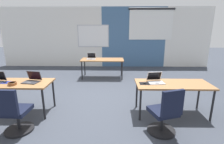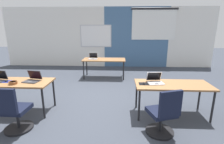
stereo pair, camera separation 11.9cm
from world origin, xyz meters
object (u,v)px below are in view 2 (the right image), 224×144
object	(u,v)px
desk_near_left	(16,84)
snack_bowl	(13,83)
chair_near_right_inner	(163,116)
mouse_near_left_end	(6,81)
laptop_near_right_inner	(155,81)
laptop_far_left	(93,58)
laptop_near_left_inner	(32,79)
chair_near_left_inner	(14,113)
desk_near_right	(173,87)
mouse_near_right_inner	(144,83)
desk_far_center	(104,61)

from	to	relation	value
desk_near_left	snack_bowl	distance (m)	0.21
chair_near_right_inner	mouse_near_left_end	world-z (taller)	chair_near_right_inner
laptop_near_right_inner	mouse_near_left_end	size ratio (longest dim) A/B	3.42
chair_near_right_inner	mouse_near_left_end	bearing A→B (deg)	-31.09
snack_bowl	laptop_near_right_inner	bearing A→B (deg)	4.39
laptop_near_right_inner	mouse_near_left_end	world-z (taller)	laptop_near_right_inner
desk_near_left	laptop_far_left	size ratio (longest dim) A/B	4.83
laptop_near_left_inner	chair_near_right_inner	bearing A→B (deg)	-6.19
laptop_near_right_inner	chair_near_right_inner	distance (m)	0.92
chair_near_left_inner	snack_bowl	distance (m)	0.81
desk_near_right	laptop_near_left_inner	world-z (taller)	laptop_near_left_inner
chair_near_right_inner	chair_near_left_inner	size ratio (longest dim) A/B	1.00
mouse_near_right_inner	laptop_near_left_inner	distance (m)	2.50
mouse_near_left_end	laptop_near_left_inner	size ratio (longest dim) A/B	0.28
snack_bowl	chair_near_left_inner	bearing A→B (deg)	-60.25
chair_near_right_inner	mouse_near_left_end	size ratio (longest dim) A/B	8.67
desk_near_right	chair_near_right_inner	world-z (taller)	chair_near_right_inner
chair_near_right_inner	snack_bowl	xyz separation A→B (m)	(-3.07, 0.60, 0.38)
mouse_near_left_end	chair_near_left_inner	distance (m)	1.06
laptop_near_right_inner	chair_near_right_inner	xyz separation A→B (m)	(0.00, -0.83, -0.39)
chair_near_right_inner	chair_near_left_inner	world-z (taller)	same
mouse_near_left_end	snack_bowl	distance (m)	0.31
laptop_near_left_inner	mouse_near_left_end	bearing A→B (deg)	-164.37
snack_bowl	desk_far_center	bearing A→B (deg)	60.43
desk_far_center	laptop_far_left	world-z (taller)	laptop_far_left
desk_near_left	mouse_near_left_end	bearing A→B (deg)	-177.55
mouse_near_right_inner	snack_bowl	bearing A→B (deg)	-176.94
laptop_near_right_inner	mouse_near_right_inner	size ratio (longest dim) A/B	3.41
chair_near_left_inner	snack_bowl	world-z (taller)	chair_near_left_inner
chair_near_right_inner	laptop_near_right_inner	bearing A→B (deg)	-108.10
desk_near_left	chair_near_left_inner	xyz separation A→B (m)	(0.42, -0.79, -0.28)
desk_far_center	chair_near_right_inner	xyz separation A→B (m)	(1.38, -3.57, -0.28)
laptop_near_left_inner	snack_bowl	xyz separation A→B (m)	(-0.32, -0.22, -0.01)
desk_near_left	chair_near_right_inner	size ratio (longest dim) A/B	1.74
desk_near_left	laptop_near_right_inner	xyz separation A→B (m)	(3.13, 0.06, 0.11)
desk_near_left	chair_near_right_inner	world-z (taller)	chair_near_right_inner
desk_near_right	laptop_near_left_inner	bearing A→B (deg)	179.16
laptop_near_left_inner	snack_bowl	distance (m)	0.39
mouse_near_left_end	laptop_near_left_inner	distance (m)	0.58
desk_far_center	laptop_near_right_inner	bearing A→B (deg)	-63.23
desk_near_left	chair_near_left_inner	size ratio (longest dim) A/B	1.74
desk_near_left	laptop_near_right_inner	world-z (taller)	laptop_near_right_inner
laptop_far_left	laptop_near_left_inner	size ratio (longest dim) A/B	0.88
mouse_near_left_end	desk_near_left	bearing A→B (deg)	2.45
desk_near_left	desk_far_center	bearing A→B (deg)	57.99
desk_far_center	desk_near_right	bearing A→B (deg)	-57.99
desk_far_center	chair_near_left_inner	distance (m)	3.84
desk_far_center	laptop_near_left_inner	xyz separation A→B (m)	(-1.37, -2.75, 0.11)
laptop_near_right_inner	snack_bowl	bearing A→B (deg)	177.94
desk_near_right	laptop_far_left	distance (m)	3.58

